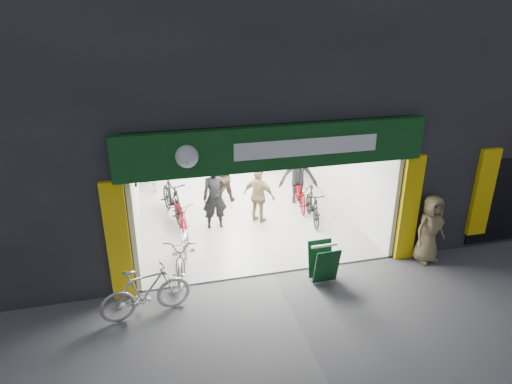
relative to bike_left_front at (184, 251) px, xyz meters
name	(u,v)px	position (x,y,z in m)	size (l,w,h in m)	color
ground	(273,274)	(1.93, -0.60, -0.53)	(60.00, 60.00, 0.00)	#56565B
building	(258,53)	(2.84, 4.39, 3.78)	(17.00, 10.27, 8.00)	#232326
bike_left_front	(184,251)	(0.00, 0.00, 0.00)	(0.71, 2.02, 1.06)	#A6A5AA
bike_left_midfront	(172,198)	(-0.03, 2.90, 0.07)	(0.56, 2.00, 1.20)	black
bike_left_midback	(180,213)	(0.13, 2.21, -0.10)	(0.57, 1.65, 0.87)	maroon
bike_left_back	(150,173)	(-0.57, 5.42, -0.03)	(0.47, 1.67, 1.00)	#ADAEB2
bike_right_front	(313,206)	(3.73, 1.70, -0.04)	(0.46, 1.63, 0.98)	black
bike_right_mid	(301,194)	(3.73, 2.68, -0.11)	(0.56, 1.61, 0.85)	maroon
bike_right_back	(300,164)	(4.43, 4.83, 0.07)	(0.56, 1.99, 1.20)	silver
parked_bike	(146,292)	(-0.87, -1.39, 0.00)	(0.50, 1.78, 1.07)	#A9A9AD
customer_a	(215,197)	(1.04, 1.95, 0.38)	(0.67, 0.44, 1.83)	black
customer_b	(221,176)	(1.52, 3.67, 0.32)	(0.82, 0.64, 1.69)	#342017
customer_c	(298,176)	(3.73, 2.96, 0.37)	(1.16, 0.67, 1.79)	black
customer_d	(259,196)	(2.27, 2.00, 0.27)	(0.94, 0.39, 1.61)	olive
pedestrian_near	(430,229)	(5.64, -0.90, 0.31)	(0.82, 0.53, 1.67)	olive
sandwich_board	(323,262)	(2.93, -1.10, -0.05)	(0.59, 0.59, 0.87)	#0D3718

